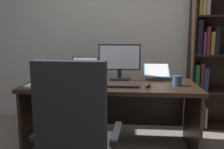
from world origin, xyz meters
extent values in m
cube|color=beige|center=(0.00, 2.00, 1.30)|extent=(5.00, 0.12, 2.60)
cube|color=black|center=(-0.03, 1.04, 0.69)|extent=(1.79, 0.74, 0.04)
cube|color=black|center=(-0.89, 1.04, 0.34)|extent=(0.03, 0.68, 0.67)
cube|color=black|center=(0.84, 1.04, 0.34)|extent=(0.03, 0.68, 0.67)
cube|color=black|center=(-0.03, 1.39, 0.37)|extent=(1.67, 0.03, 0.47)
cube|color=black|center=(0.96, 1.76, 0.97)|extent=(0.02, 0.32, 1.94)
cube|color=black|center=(1.36, 1.91, 0.97)|extent=(0.83, 0.01, 1.94)
cube|color=black|center=(1.36, 1.76, 0.01)|extent=(0.78, 0.30, 0.02)
cube|color=gold|center=(1.00, 1.72, 0.20)|extent=(0.03, 0.23, 0.35)
cube|color=navy|center=(1.04, 1.70, 0.18)|extent=(0.03, 0.19, 0.32)
cube|color=gray|center=(1.10, 1.73, 0.18)|extent=(0.05, 0.26, 0.31)
cube|color=gray|center=(1.16, 1.72, 0.15)|extent=(0.03, 0.24, 0.26)
cube|color=black|center=(1.36, 1.76, 0.49)|extent=(0.78, 0.30, 0.02)
cube|color=#195633|center=(1.02, 1.72, 0.67)|extent=(0.05, 0.22, 0.34)
cube|color=maroon|center=(1.08, 1.73, 0.68)|extent=(0.03, 0.25, 0.36)
cube|color=navy|center=(1.13, 1.73, 0.65)|extent=(0.06, 0.25, 0.30)
cube|color=black|center=(1.36, 1.76, 0.97)|extent=(0.78, 0.30, 0.02)
cube|color=black|center=(1.02, 1.72, 1.19)|extent=(0.06, 0.23, 0.42)
cube|color=#512D66|center=(1.08, 1.72, 1.12)|extent=(0.03, 0.23, 0.28)
cube|color=maroon|center=(1.12, 1.73, 1.15)|extent=(0.04, 0.24, 0.34)
cube|color=olive|center=(1.18, 1.70, 1.12)|extent=(0.04, 0.19, 0.28)
cube|color=black|center=(1.23, 1.72, 1.15)|extent=(0.05, 0.23, 0.34)
cube|color=olive|center=(1.01, 1.73, 1.60)|extent=(0.04, 0.25, 0.28)
cube|color=gold|center=(1.05, 1.70, 1.64)|extent=(0.03, 0.19, 0.35)
cube|color=black|center=(-0.19, 0.24, 0.39)|extent=(0.52, 0.50, 0.07)
cube|color=black|center=(-0.20, 0.04, 0.74)|extent=(0.48, 0.12, 0.64)
cube|color=black|center=(-0.47, 0.25, 0.51)|extent=(0.07, 0.39, 0.04)
cube|color=black|center=(0.09, 0.23, 0.51)|extent=(0.07, 0.39, 0.04)
cube|color=black|center=(0.05, 1.28, 0.72)|extent=(0.22, 0.16, 0.02)
cylinder|color=black|center=(0.05, 1.28, 0.78)|extent=(0.04, 0.04, 0.09)
cube|color=black|center=(0.05, 1.29, 0.97)|extent=(0.48, 0.02, 0.29)
cube|color=silver|center=(0.05, 1.27, 0.97)|extent=(0.45, 0.00, 0.26)
cube|color=black|center=(-0.37, 1.24, 0.72)|extent=(0.33, 0.24, 0.02)
cube|color=#2D2D30|center=(-0.37, 1.22, 0.74)|extent=(0.28, 0.13, 0.00)
cube|color=black|center=(-0.37, 1.41, 0.85)|extent=(0.33, 0.08, 0.22)
cube|color=silver|center=(-0.37, 1.40, 0.85)|extent=(0.29, 0.07, 0.20)
cube|color=black|center=(0.05, 0.90, 0.73)|extent=(0.42, 0.15, 0.02)
ellipsoid|color=black|center=(0.35, 0.90, 0.73)|extent=(0.06, 0.10, 0.04)
cube|color=black|center=(0.48, 1.26, 0.72)|extent=(0.14, 0.12, 0.01)
cube|color=black|center=(0.48, 1.22, 0.73)|extent=(0.27, 0.01, 0.01)
cube|color=#2D84C6|center=(0.48, 1.37, 0.81)|extent=(0.29, 0.21, 0.14)
cube|color=white|center=(0.48, 1.36, 0.82)|extent=(0.27, 0.19, 0.13)
cube|color=green|center=(-0.71, 0.87, 0.72)|extent=(0.29, 0.32, 0.01)
cube|color=green|center=(-0.47, 0.83, 0.72)|extent=(0.29, 0.32, 0.01)
cube|color=white|center=(-0.71, 0.87, 0.73)|extent=(0.27, 0.30, 0.02)
cube|color=white|center=(-0.47, 0.83, 0.73)|extent=(0.27, 0.30, 0.02)
cylinder|color=#B7B7BC|center=(-0.59, 0.85, 0.73)|extent=(0.06, 0.26, 0.02)
cube|color=white|center=(-0.29, 1.08, 0.72)|extent=(0.16, 0.22, 0.01)
cylinder|color=maroon|center=(-0.27, 1.08, 0.73)|extent=(0.14, 0.04, 0.01)
cylinder|color=#334C7A|center=(0.65, 1.00, 0.77)|extent=(0.09, 0.09, 0.10)
camera|label=1|loc=(0.21, -1.43, 1.22)|focal=38.39mm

